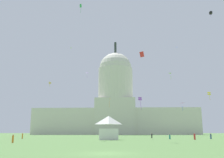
{
  "coord_description": "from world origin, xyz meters",
  "views": [
    {
      "loc": [
        1.83,
        -24.46,
        1.94
      ],
      "look_at": [
        -4.3,
        90.05,
        25.68
      ],
      "focal_mm": 41.09,
      "sensor_mm": 36.0,
      "label": 1
    }
  ],
  "objects_px": {
    "person_black_lawn_far_right": "(152,136)",
    "kite_lime_mid": "(171,75)",
    "person_orange_back_right": "(22,136)",
    "person_orange_front_left": "(13,139)",
    "kite_blue_high": "(177,48)",
    "kite_red_mid": "(142,54)",
    "kite_white_high": "(71,48)",
    "person_denim_back_left": "(211,137)",
    "kite_gold_mid": "(50,83)",
    "kite_violet_high": "(87,74)",
    "kite_black_high": "(211,13)",
    "kite_orange_low": "(109,100)",
    "kite_green_high": "(81,6)",
    "person_teal_aisle_center": "(170,137)",
    "kite_yellow_low": "(209,94)",
    "event_tent": "(109,128)",
    "kite_pink_low": "(183,104)",
    "kite_violet_low": "(140,99)",
    "person_red_front_center": "(195,137)",
    "capitol_building": "(116,107)"
  },
  "relations": [
    {
      "from": "kite_pink_low",
      "to": "kite_green_high",
      "type": "bearing_deg",
      "value": 36.54
    },
    {
      "from": "kite_gold_mid",
      "to": "kite_black_high",
      "type": "bearing_deg",
      "value": -73.91
    },
    {
      "from": "person_orange_back_right",
      "to": "person_orange_front_left",
      "type": "relative_size",
      "value": 1.08
    },
    {
      "from": "person_denim_back_left",
      "to": "kite_gold_mid",
      "type": "distance_m",
      "value": 88.17
    },
    {
      "from": "person_orange_back_right",
      "to": "person_orange_front_left",
      "type": "height_order",
      "value": "person_orange_back_right"
    },
    {
      "from": "kite_violet_high",
      "to": "kite_orange_low",
      "type": "xyz_separation_m",
      "value": [
        14.86,
        -24.67,
        -19.05
      ]
    },
    {
      "from": "kite_gold_mid",
      "to": "kite_violet_low",
      "type": "height_order",
      "value": "kite_gold_mid"
    },
    {
      "from": "kite_white_high",
      "to": "kite_orange_low",
      "type": "height_order",
      "value": "kite_white_high"
    },
    {
      "from": "kite_pink_low",
      "to": "kite_orange_low",
      "type": "relative_size",
      "value": 0.6
    },
    {
      "from": "person_black_lawn_far_right",
      "to": "person_denim_back_left",
      "type": "distance_m",
      "value": 18.12
    },
    {
      "from": "kite_red_mid",
      "to": "kite_violet_low",
      "type": "height_order",
      "value": "kite_red_mid"
    },
    {
      "from": "person_black_lawn_far_right",
      "to": "kite_lime_mid",
      "type": "bearing_deg",
      "value": 59.25
    },
    {
      "from": "person_orange_back_right",
      "to": "person_denim_back_left",
      "type": "bearing_deg",
      "value": 2.98
    },
    {
      "from": "person_orange_back_right",
      "to": "kite_violet_high",
      "type": "distance_m",
      "value": 82.23
    },
    {
      "from": "kite_violet_low",
      "to": "kite_orange_low",
      "type": "bearing_deg",
      "value": -124.05
    },
    {
      "from": "kite_violet_high",
      "to": "kite_red_mid",
      "type": "xyz_separation_m",
      "value": [
        26.77,
        -93.08,
        -17.05
      ]
    },
    {
      "from": "person_black_lawn_far_right",
      "to": "kite_blue_high",
      "type": "bearing_deg",
      "value": 58.54
    },
    {
      "from": "person_orange_back_right",
      "to": "kite_violet_high",
      "type": "xyz_separation_m",
      "value": [
        7.24,
        73.86,
        35.41
      ]
    },
    {
      "from": "kite_orange_low",
      "to": "kite_green_high",
      "type": "bearing_deg",
      "value": -2.38
    },
    {
      "from": "kite_lime_mid",
      "to": "kite_red_mid",
      "type": "xyz_separation_m",
      "value": [
        -17.71,
        -63.49,
        -9.29
      ]
    },
    {
      "from": "person_orange_front_left",
      "to": "kite_gold_mid",
      "type": "height_order",
      "value": "kite_gold_mid"
    },
    {
      "from": "person_orange_back_right",
      "to": "kite_lime_mid",
      "type": "bearing_deg",
      "value": 44.29
    },
    {
      "from": "event_tent",
      "to": "kite_lime_mid",
      "type": "distance_m",
      "value": 64.75
    },
    {
      "from": "kite_black_high",
      "to": "kite_blue_high",
      "type": "relative_size",
      "value": 1.81
    },
    {
      "from": "person_orange_back_right",
      "to": "kite_pink_low",
      "type": "relative_size",
      "value": 0.68
    },
    {
      "from": "capitol_building",
      "to": "kite_white_high",
      "type": "xyz_separation_m",
      "value": [
        -27.92,
        -32.04,
        35.79
      ]
    },
    {
      "from": "person_denim_back_left",
      "to": "person_black_lawn_far_right",
      "type": "bearing_deg",
      "value": -171.16
    },
    {
      "from": "kite_violet_high",
      "to": "kite_green_high",
      "type": "xyz_separation_m",
      "value": [
        5.98,
        -58.36,
        13.42
      ]
    },
    {
      "from": "event_tent",
      "to": "kite_white_high",
      "type": "distance_m",
      "value": 111.63
    },
    {
      "from": "person_red_front_center",
      "to": "person_denim_back_left",
      "type": "bearing_deg",
      "value": -136.16
    },
    {
      "from": "kite_white_high",
      "to": "kite_blue_high",
      "type": "bearing_deg",
      "value": 160.62
    },
    {
      "from": "kite_blue_high",
      "to": "kite_red_mid",
      "type": "xyz_separation_m",
      "value": [
        -24.79,
        -80.39,
        -28.29
      ]
    },
    {
      "from": "kite_green_high",
      "to": "kite_gold_mid",
      "type": "bearing_deg",
      "value": 23.41
    },
    {
      "from": "kite_blue_high",
      "to": "kite_orange_low",
      "type": "relative_size",
      "value": 0.4
    },
    {
      "from": "kite_blue_high",
      "to": "kite_yellow_low",
      "type": "bearing_deg",
      "value": -76.69
    },
    {
      "from": "person_teal_aisle_center",
      "to": "kite_yellow_low",
      "type": "relative_size",
      "value": 0.44
    },
    {
      "from": "kite_green_high",
      "to": "kite_white_high",
      "type": "distance_m",
      "value": 71.02
    },
    {
      "from": "kite_violet_low",
      "to": "kite_yellow_low",
      "type": "bearing_deg",
      "value": 176.06
    },
    {
      "from": "person_black_lawn_far_right",
      "to": "kite_blue_high",
      "type": "distance_m",
      "value": 72.97
    },
    {
      "from": "kite_violet_high",
      "to": "kite_white_high",
      "type": "xyz_separation_m",
      "value": [
        -12.52,
        9.9,
        19.91
      ]
    },
    {
      "from": "kite_yellow_low",
      "to": "kite_lime_mid",
      "type": "bearing_deg",
      "value": 94.94
    },
    {
      "from": "kite_green_high",
      "to": "kite_blue_high",
      "type": "bearing_deg",
      "value": -51.38
    },
    {
      "from": "kite_pink_low",
      "to": "kite_violet_low",
      "type": "relative_size",
      "value": 0.7
    },
    {
      "from": "person_orange_back_right",
      "to": "person_red_front_center",
      "type": "distance_m",
      "value": 48.29
    },
    {
      "from": "kite_violet_low",
      "to": "kite_lime_mid",
      "type": "bearing_deg",
      "value": -157.69
    },
    {
      "from": "event_tent",
      "to": "person_orange_back_right",
      "type": "relative_size",
      "value": 3.58
    },
    {
      "from": "kite_yellow_low",
      "to": "person_black_lawn_far_right",
      "type": "bearing_deg",
      "value": -169.85
    },
    {
      "from": "person_black_lawn_far_right",
      "to": "kite_violet_low",
      "type": "distance_m",
      "value": 15.96
    },
    {
      "from": "event_tent",
      "to": "kite_violet_low",
      "type": "xyz_separation_m",
      "value": [
        8.47,
        6.77,
        8.1
      ]
    },
    {
      "from": "kite_blue_high",
      "to": "kite_green_high",
      "type": "bearing_deg",
      "value": -126.67
    }
  ]
}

